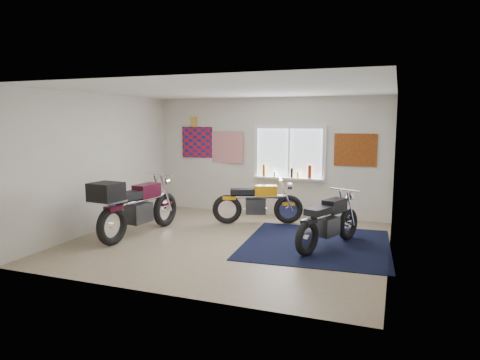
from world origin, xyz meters
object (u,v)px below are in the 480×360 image
(yellow_triumph, at_px, (257,204))
(black_chrome_bike, at_px, (329,223))
(maroon_tourer, at_px, (134,206))
(navy_rug, at_px, (316,244))

(yellow_triumph, xyz_separation_m, black_chrome_bike, (1.68, -1.22, -0.00))
(yellow_triumph, height_order, black_chrome_bike, black_chrome_bike)
(maroon_tourer, bearing_deg, navy_rug, -71.29)
(yellow_triumph, distance_m, maroon_tourer, 2.59)
(yellow_triumph, relative_size, black_chrome_bike, 1.03)
(black_chrome_bike, distance_m, maroon_tourer, 3.57)
(navy_rug, height_order, yellow_triumph, yellow_triumph)
(yellow_triumph, height_order, maroon_tourer, maroon_tourer)
(black_chrome_bike, relative_size, maroon_tourer, 0.80)
(navy_rug, relative_size, black_chrome_bike, 1.46)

